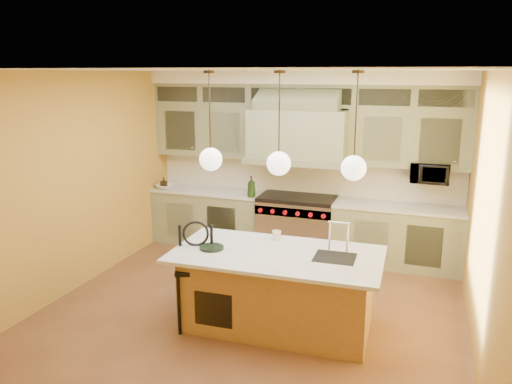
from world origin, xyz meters
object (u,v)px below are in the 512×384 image
at_px(microwave, 430,173).
at_px(range, 297,225).
at_px(kitchen_island, 278,288).
at_px(counter_stool, 196,268).

bearing_deg(microwave, range, -176.88).
relative_size(kitchen_island, microwave, 4.34).
distance_m(counter_stool, microwave, 3.77).
bearing_deg(kitchen_island, range, 98.04).
bearing_deg(microwave, kitchen_island, -121.69).
relative_size(range, microwave, 2.21).
height_order(counter_stool, microwave, microwave).
relative_size(kitchen_island, counter_stool, 1.93).
height_order(range, counter_stool, counter_stool).
bearing_deg(range, microwave, 3.12).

